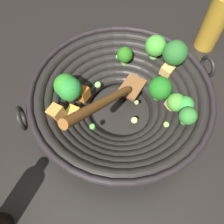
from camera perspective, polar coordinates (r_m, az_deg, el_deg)
name	(u,v)px	position (r m, az deg, el deg)	size (l,w,h in m)	color
ground_plane	(120,112)	(0.59, 2.00, -0.09)	(4.00, 4.00, 0.00)	black
wok	(121,97)	(0.53, 2.39, 3.80)	(0.42, 0.43, 0.23)	black
cooking_oil_bottle	(215,21)	(0.74, 24.84, 20.36)	(0.06, 0.06, 0.22)	#AD7F23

